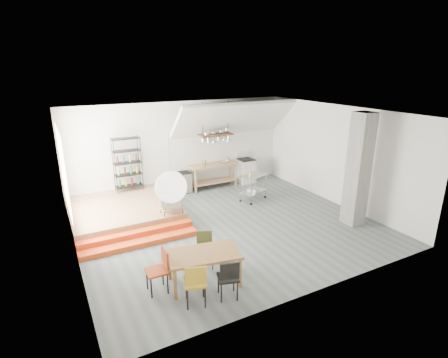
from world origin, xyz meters
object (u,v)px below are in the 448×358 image
rolling_cart (253,184)px  mini_fridge (184,182)px  stove (246,170)px  dining_table (204,256)px

rolling_cart → mini_fridge: rolling_cart is taller
stove → rolling_cart: stove is taller
dining_table → rolling_cart: bearing=55.9°
mini_fridge → rolling_cart: bearing=-45.7°
rolling_cart → mini_fridge: size_ratio=1.37×
rolling_cart → mini_fridge: bearing=111.9°
dining_table → rolling_cart: size_ratio=1.57×
rolling_cart → dining_table: bearing=-156.7°
stove → rolling_cart: bearing=-113.7°
dining_table → mini_fridge: (1.70, 5.38, -0.25)m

